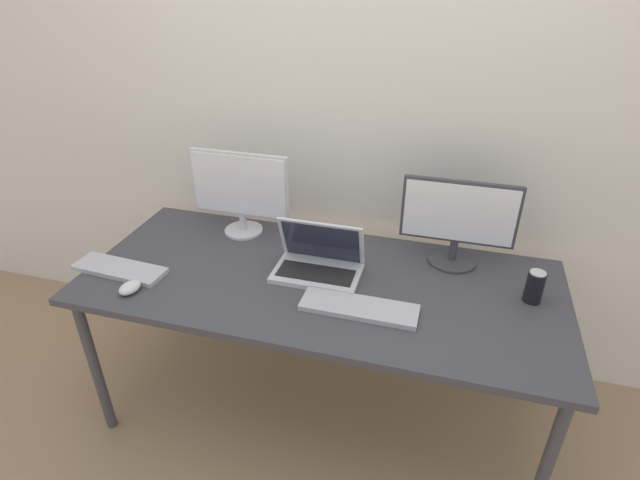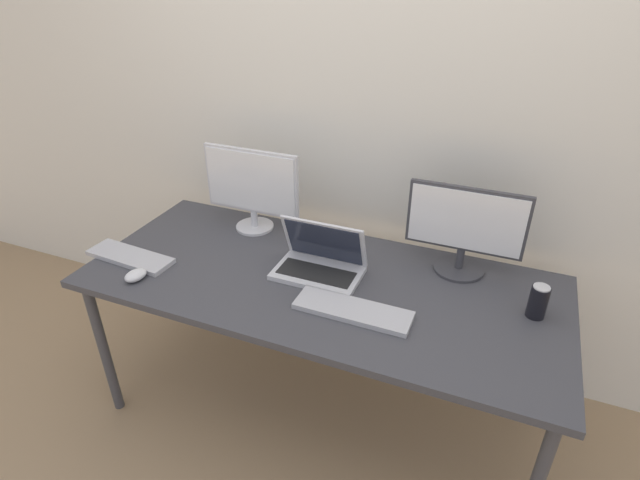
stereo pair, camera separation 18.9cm
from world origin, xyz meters
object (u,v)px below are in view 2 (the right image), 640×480
object	(u,v)px
laptop_silver	(320,261)
keyboard_main	(130,257)
mouse_by_keyboard	(136,275)
monitor_left	(252,187)
work_desk	(320,290)
monitor_center	(465,228)
soda_can_near_keyboard	(538,302)
keyboard_aux	(353,310)

from	to	relation	value
laptop_silver	keyboard_main	bearing A→B (deg)	-164.71
laptop_silver	mouse_by_keyboard	world-z (taller)	laptop_silver
monitor_left	work_desk	bearing A→B (deg)	-31.83
monitor_center	soda_can_near_keyboard	bearing A→B (deg)	-33.38
monitor_left	mouse_by_keyboard	distance (m)	0.63
monitor_left	keyboard_main	world-z (taller)	monitor_left
mouse_by_keyboard	work_desk	bearing A→B (deg)	34.42
monitor_center	laptop_silver	size ratio (longest dim) A/B	1.32
laptop_silver	keyboard_aux	xyz separation A→B (m)	(0.21, -0.20, -0.04)
keyboard_aux	work_desk	bearing A→B (deg)	141.98
work_desk	mouse_by_keyboard	bearing A→B (deg)	-157.39
laptop_silver	mouse_by_keyboard	distance (m)	0.73
monitor_left	keyboard_aux	world-z (taller)	monitor_left
keyboard_aux	soda_can_near_keyboard	bearing A→B (deg)	21.13
work_desk	laptop_silver	size ratio (longest dim) A/B	5.46
work_desk	monitor_left	distance (m)	0.59
monitor_center	keyboard_main	bearing A→B (deg)	-161.17
mouse_by_keyboard	soda_can_near_keyboard	distance (m)	1.52
monitor_left	keyboard_aux	size ratio (longest dim) A/B	1.07
keyboard_main	monitor_left	bearing A→B (deg)	55.33
monitor_left	keyboard_aux	xyz separation A→B (m)	(0.64, -0.43, -0.20)
keyboard_aux	soda_can_near_keyboard	size ratio (longest dim) A/B	3.40
monitor_center	soda_can_near_keyboard	world-z (taller)	monitor_center
mouse_by_keyboard	soda_can_near_keyboard	world-z (taller)	soda_can_near_keyboard
keyboard_main	laptop_silver	bearing A→B (deg)	19.10
monitor_left	keyboard_aux	bearing A→B (deg)	-33.90
monitor_center	mouse_by_keyboard	world-z (taller)	monitor_center
monitor_center	soda_can_near_keyboard	xyz separation A→B (m)	(0.30, -0.20, -0.13)
laptop_silver	mouse_by_keyboard	xyz separation A→B (m)	(-0.66, -0.33, -0.03)
monitor_center	keyboard_main	size ratio (longest dim) A/B	1.18
work_desk	monitor_center	world-z (taller)	monitor_center
mouse_by_keyboard	keyboard_main	bearing A→B (deg)	149.71
monitor_left	keyboard_main	bearing A→B (deg)	-128.48
laptop_silver	keyboard_main	xyz separation A→B (m)	(-0.78, -0.21, -0.04)
work_desk	soda_can_near_keyboard	bearing A→B (deg)	5.68
keyboard_aux	soda_can_near_keyboard	distance (m)	0.65
keyboard_aux	mouse_by_keyboard	xyz separation A→B (m)	(-0.87, -0.13, 0.01)
monitor_center	keyboard_aux	xyz separation A→B (m)	(-0.31, -0.43, -0.19)
work_desk	keyboard_main	world-z (taller)	keyboard_main
monitor_center	keyboard_main	world-z (taller)	monitor_center
monitor_left	keyboard_aux	distance (m)	0.80
monitor_left	keyboard_main	size ratio (longest dim) A/B	1.18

